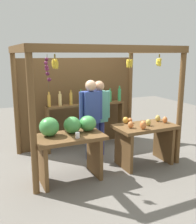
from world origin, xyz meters
TOP-DOWN VIEW (x-y plane):
  - ground_plane at (0.00, 0.00)m, footprint 12.00×12.00m
  - market_stall at (-0.00, 0.38)m, footprint 2.83×1.87m
  - fruit_counter_left at (-0.73, -0.61)m, footprint 1.15×0.64m
  - fruit_counter_right at (0.74, -0.66)m, footprint 1.14×0.66m
  - bottle_shelf_unit at (0.11, 0.66)m, footprint 1.81×0.22m
  - vendor_man at (-0.07, -0.01)m, footprint 0.48×0.21m
  - vendor_woman at (0.14, 0.09)m, footprint 0.48×0.21m

SIDE VIEW (x-z plane):
  - ground_plane at x=0.00m, z-range 0.00..0.00m
  - fruit_counter_right at x=0.74m, z-range 0.10..1.03m
  - fruit_counter_left at x=-0.73m, z-range 0.17..1.25m
  - bottle_shelf_unit at x=0.11m, z-range 0.14..1.48m
  - vendor_woman at x=0.14m, z-range 0.15..1.70m
  - vendor_man at x=-0.07m, z-range 0.16..1.74m
  - market_stall at x=0.00m, z-range 0.20..2.40m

